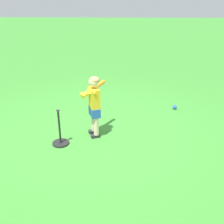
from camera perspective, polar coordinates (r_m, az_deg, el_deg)
ground_plane at (r=5.07m, az=-3.93°, el=-4.40°), size 40.00×40.00×0.00m
child_batter at (r=4.75m, az=-3.66°, el=2.28°), size 0.57×0.41×1.08m
play_ball_behind_batter at (r=6.17m, az=12.66°, el=0.98°), size 0.09×0.09×0.09m
play_ball_midfield at (r=7.82m, az=-2.85°, el=6.50°), size 0.07×0.07×0.07m
batting_tee at (r=4.77m, az=-10.49°, el=-5.33°), size 0.28×0.28×0.62m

